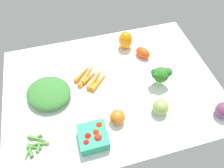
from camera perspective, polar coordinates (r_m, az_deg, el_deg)
tablecloth at (r=105.28cm, az=0.00°, el=-0.96°), size 104.00×76.00×2.00cm
carrot_bunch at (r=107.12cm, az=-5.25°, el=2.17°), size 19.63×19.05×2.99cm
okra_pile at (r=95.11cm, az=-20.03°, el=-15.01°), size 12.17×11.65×1.85cm
heirloom_tomato_green at (r=96.36cm, az=12.95°, el=-6.04°), size 7.33×7.33×7.33cm
roma_tomato at (r=116.78cm, az=8.32°, el=8.34°), size 9.19×10.15×5.39cm
red_onion_center at (r=105.28cm, az=27.93°, el=-6.24°), size 7.26×7.26×7.26cm
bell_pepper_orange at (r=119.26cm, az=3.68°, el=11.70°), size 7.87×7.87×10.39cm
berry_basket at (r=88.59cm, az=-5.06°, el=-13.95°), size 11.58×11.58×7.32cm
heirloom_tomato_orange at (r=91.92cm, az=1.49°, el=-8.87°), size 6.76×6.76×6.76cm
leafy_greens_clump at (r=102.95cm, az=-16.70°, el=-2.33°), size 27.86×27.33×6.02cm
broccoli_head at (r=102.36cm, az=13.07°, el=2.52°), size 9.97×7.55×10.93cm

